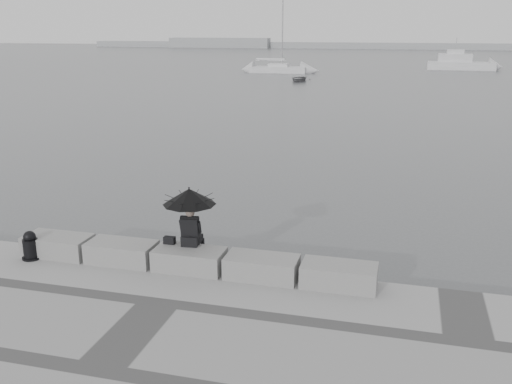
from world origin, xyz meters
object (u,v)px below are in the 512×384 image
(mooring_bollard, at_px, (31,247))
(sailboat_left, at_px, (279,69))
(motor_cruiser, at_px, (461,63))
(seated_person, at_px, (189,203))
(dinghy, at_px, (299,79))

(mooring_bollard, distance_m, sailboat_left, 65.00)
(sailboat_left, relative_size, motor_cruiser, 1.40)
(motor_cruiser, bearing_deg, seated_person, -96.75)
(sailboat_left, bearing_deg, mooring_bollard, -82.26)
(seated_person, relative_size, dinghy, 0.41)
(seated_person, relative_size, mooring_bollard, 1.97)
(dinghy, bearing_deg, sailboat_left, 118.53)
(dinghy, bearing_deg, seated_person, -76.47)
(sailboat_left, relative_size, dinghy, 3.79)
(motor_cruiser, bearing_deg, dinghy, -126.82)
(mooring_bollard, relative_size, dinghy, 0.21)
(seated_person, relative_size, sailboat_left, 0.11)
(mooring_bollard, bearing_deg, dinghy, 93.77)
(mooring_bollard, height_order, motor_cruiser, motor_cruiser)
(sailboat_left, bearing_deg, seated_person, -78.84)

